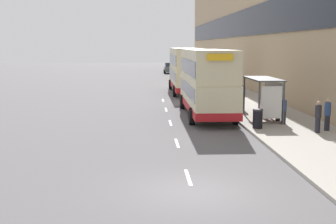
{
  "coord_description": "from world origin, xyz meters",
  "views": [
    {
      "loc": [
        -1.48,
        -14.15,
        4.57
      ],
      "look_at": [
        -0.01,
        15.82,
        0.28
      ],
      "focal_mm": 50.0,
      "sensor_mm": 36.0,
      "label": 1
    }
  ],
  "objects_px": {
    "pedestrian_at_shelter": "(278,105)",
    "pedestrian_3": "(318,117)",
    "pedestrian_1": "(243,97)",
    "pedestrian_2": "(284,110)",
    "double_decker_bus_near": "(207,81)",
    "double_decker_bus_ahead": "(186,69)",
    "litter_bin": "(258,119)",
    "pedestrian_4": "(327,114)",
    "bus_shelter": "(267,91)",
    "car_0": "(170,68)"
  },
  "relations": [
    {
      "from": "pedestrian_at_shelter",
      "to": "pedestrian_3",
      "type": "xyz_separation_m",
      "value": [
        0.96,
        -3.81,
        -0.12
      ]
    },
    {
      "from": "pedestrian_1",
      "to": "pedestrian_2",
      "type": "distance_m",
      "value": 5.85
    },
    {
      "from": "double_decker_bus_near",
      "to": "double_decker_bus_ahead",
      "type": "height_order",
      "value": "same"
    },
    {
      "from": "pedestrian_3",
      "to": "litter_bin",
      "type": "bearing_deg",
      "value": 153.01
    },
    {
      "from": "double_decker_bus_ahead",
      "to": "pedestrian_4",
      "type": "relative_size",
      "value": 6.49
    },
    {
      "from": "bus_shelter",
      "to": "car_0",
      "type": "xyz_separation_m",
      "value": [
        -3.17,
        49.75,
        -1.01
      ]
    },
    {
      "from": "bus_shelter",
      "to": "double_decker_bus_ahead",
      "type": "height_order",
      "value": "double_decker_bus_ahead"
    },
    {
      "from": "pedestrian_at_shelter",
      "to": "pedestrian_3",
      "type": "distance_m",
      "value": 3.93
    },
    {
      "from": "car_0",
      "to": "pedestrian_4",
      "type": "bearing_deg",
      "value": -84.21
    },
    {
      "from": "car_0",
      "to": "double_decker_bus_near",
      "type": "bearing_deg",
      "value": -90.15
    },
    {
      "from": "pedestrian_4",
      "to": "litter_bin",
      "type": "xyz_separation_m",
      "value": [
        -3.47,
        0.85,
        -0.34
      ]
    },
    {
      "from": "pedestrian_1",
      "to": "pedestrian_3",
      "type": "relative_size",
      "value": 1.12
    },
    {
      "from": "double_decker_bus_near",
      "to": "pedestrian_3",
      "type": "bearing_deg",
      "value": -54.59
    },
    {
      "from": "double_decker_bus_ahead",
      "to": "litter_bin",
      "type": "bearing_deg",
      "value": -84.07
    },
    {
      "from": "bus_shelter",
      "to": "pedestrian_4",
      "type": "xyz_separation_m",
      "value": [
        2.25,
        -3.68,
        -0.87
      ]
    },
    {
      "from": "double_decker_bus_near",
      "to": "car_0",
      "type": "xyz_separation_m",
      "value": [
        0.12,
        47.17,
        -1.41
      ]
    },
    {
      "from": "pedestrian_2",
      "to": "pedestrian_3",
      "type": "relative_size",
      "value": 0.97
    },
    {
      "from": "pedestrian_at_shelter",
      "to": "pedestrian_2",
      "type": "bearing_deg",
      "value": -89.52
    },
    {
      "from": "car_0",
      "to": "pedestrian_2",
      "type": "distance_m",
      "value": 51.37
    },
    {
      "from": "pedestrian_at_shelter",
      "to": "pedestrian_2",
      "type": "xyz_separation_m",
      "value": [
        0.01,
        -1.06,
        -0.15
      ]
    },
    {
      "from": "car_0",
      "to": "litter_bin",
      "type": "distance_m",
      "value": 52.6
    },
    {
      "from": "pedestrian_1",
      "to": "pedestrian_3",
      "type": "bearing_deg",
      "value": -75.99
    },
    {
      "from": "double_decker_bus_ahead",
      "to": "pedestrian_at_shelter",
      "type": "relative_size",
      "value": 5.88
    },
    {
      "from": "pedestrian_1",
      "to": "pedestrian_2",
      "type": "height_order",
      "value": "pedestrian_1"
    },
    {
      "from": "pedestrian_at_shelter",
      "to": "pedestrian_4",
      "type": "xyz_separation_m",
      "value": [
        1.66,
        -3.25,
        -0.09
      ]
    },
    {
      "from": "pedestrian_2",
      "to": "litter_bin",
      "type": "relative_size",
      "value": 1.51
    },
    {
      "from": "car_0",
      "to": "litter_bin",
      "type": "height_order",
      "value": "car_0"
    },
    {
      "from": "double_decker_bus_ahead",
      "to": "litter_bin",
      "type": "relative_size",
      "value": 10.46
    },
    {
      "from": "bus_shelter",
      "to": "car_0",
      "type": "distance_m",
      "value": 49.86
    },
    {
      "from": "car_0",
      "to": "pedestrian_1",
      "type": "distance_m",
      "value": 45.57
    },
    {
      "from": "pedestrian_3",
      "to": "pedestrian_4",
      "type": "distance_m",
      "value": 0.9
    },
    {
      "from": "pedestrian_at_shelter",
      "to": "pedestrian_1",
      "type": "relative_size",
      "value": 1.02
    },
    {
      "from": "pedestrian_4",
      "to": "bus_shelter",
      "type": "bearing_deg",
      "value": 121.42
    },
    {
      "from": "pedestrian_2",
      "to": "double_decker_bus_ahead",
      "type": "bearing_deg",
      "value": 101.66
    },
    {
      "from": "bus_shelter",
      "to": "double_decker_bus_ahead",
      "type": "relative_size",
      "value": 0.38
    },
    {
      "from": "litter_bin",
      "to": "car_0",
      "type": "bearing_deg",
      "value": 92.13
    },
    {
      "from": "pedestrian_2",
      "to": "pedestrian_4",
      "type": "xyz_separation_m",
      "value": [
        1.65,
        -2.19,
        0.06
      ]
    },
    {
      "from": "bus_shelter",
      "to": "double_decker_bus_near",
      "type": "bearing_deg",
      "value": 141.99
    },
    {
      "from": "double_decker_bus_near",
      "to": "car_0",
      "type": "height_order",
      "value": "double_decker_bus_near"
    },
    {
      "from": "car_0",
      "to": "pedestrian_2",
      "type": "height_order",
      "value": "car_0"
    },
    {
      "from": "double_decker_bus_near",
      "to": "pedestrian_3",
      "type": "distance_m",
      "value": 8.45
    },
    {
      "from": "double_decker_bus_ahead",
      "to": "pedestrian_1",
      "type": "distance_m",
      "value": 13.7
    },
    {
      "from": "pedestrian_at_shelter",
      "to": "pedestrian_3",
      "type": "bearing_deg",
      "value": -75.87
    },
    {
      "from": "pedestrian_3",
      "to": "litter_bin",
      "type": "xyz_separation_m",
      "value": [
        -2.76,
        1.41,
        -0.3
      ]
    },
    {
      "from": "car_0",
      "to": "pedestrian_at_shelter",
      "type": "relative_size",
      "value": 2.37
    },
    {
      "from": "pedestrian_2",
      "to": "pedestrian_3",
      "type": "bearing_deg",
      "value": -70.94
    },
    {
      "from": "pedestrian_at_shelter",
      "to": "pedestrian_1",
      "type": "distance_m",
      "value": 4.81
    },
    {
      "from": "car_0",
      "to": "pedestrian_4",
      "type": "xyz_separation_m",
      "value": [
        5.42,
        -53.42,
        0.13
      ]
    },
    {
      "from": "pedestrian_1",
      "to": "car_0",
      "type": "bearing_deg",
      "value": 93.27
    },
    {
      "from": "car_0",
      "to": "pedestrian_at_shelter",
      "type": "xyz_separation_m",
      "value": [
        3.76,
        -50.17,
        0.22
      ]
    }
  ]
}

